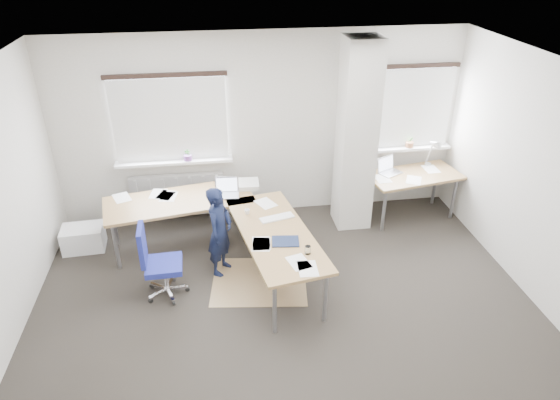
{
  "coord_description": "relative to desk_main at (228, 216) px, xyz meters",
  "views": [
    {
      "loc": [
        -0.74,
        -4.45,
        4.0
      ],
      "look_at": [
        0.05,
        0.9,
        1.04
      ],
      "focal_mm": 32.0,
      "sensor_mm": 36.0,
      "label": 1
    }
  ],
  "objects": [
    {
      "name": "ground",
      "position": [
        0.59,
        -1.19,
        -0.69
      ],
      "size": [
        6.0,
        6.0,
        0.0
      ],
      "primitive_type": "plane",
      "color": "black",
      "rests_on": "ground"
    },
    {
      "name": "room_shell",
      "position": [
        0.77,
        -0.74,
        1.05
      ],
      "size": [
        6.04,
        5.04,
        2.82
      ],
      "color": "#BBB8AB",
      "rests_on": "ground"
    },
    {
      "name": "floor_mat",
      "position": [
        0.33,
        -0.53,
        -0.69
      ],
      "size": [
        1.31,
        1.16,
        0.01
      ],
      "primitive_type": "cube",
      "rotation": [
        0.0,
        0.0,
        -0.13
      ],
      "color": "#9C7E55",
      "rests_on": "ground"
    },
    {
      "name": "white_crate",
      "position": [
        -2.03,
        0.58,
        -0.52
      ],
      "size": [
        0.58,
        0.42,
        0.34
      ],
      "primitive_type": "cube",
      "rotation": [
        0.0,
        0.0,
        0.05
      ],
      "color": "white",
      "rests_on": "ground"
    },
    {
      "name": "desk_main",
      "position": [
        0.0,
        0.0,
        0.0
      ],
      "size": [
        2.82,
        2.63,
        0.96
      ],
      "rotation": [
        0.0,
        0.0,
        0.17
      ],
      "color": "olive",
      "rests_on": "ground"
    },
    {
      "name": "desk_side",
      "position": [
        2.84,
        0.78,
        -0.01
      ],
      "size": [
        1.5,
        0.93,
        1.22
      ],
      "rotation": [
        0.0,
        0.0,
        0.17
      ],
      "color": "olive",
      "rests_on": "ground"
    },
    {
      "name": "task_chair",
      "position": [
        -0.86,
        -0.61,
        -0.42
      ],
      "size": [
        0.53,
        0.53,
        0.98
      ],
      "rotation": [
        0.0,
        0.0,
        0.03
      ],
      "color": "navy",
      "rests_on": "ground"
    },
    {
      "name": "person",
      "position": [
        -0.12,
        -0.23,
        -0.08
      ],
      "size": [
        0.47,
        0.53,
        1.22
      ],
      "primitive_type": "imported",
      "rotation": [
        0.0,
        0.0,
        1.08
      ],
      "color": "black",
      "rests_on": "ground"
    }
  ]
}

